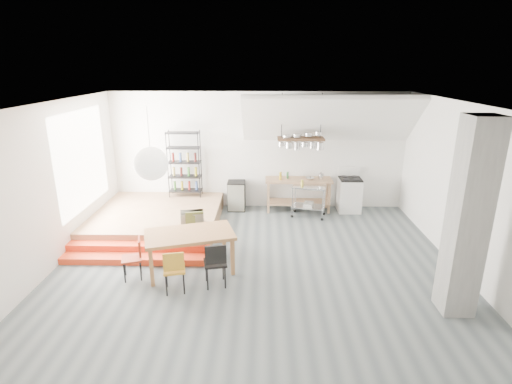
{
  "coord_description": "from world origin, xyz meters",
  "views": [
    {
      "loc": [
        0.15,
        -7.28,
        3.88
      ],
      "look_at": [
        -0.01,
        0.8,
        1.28
      ],
      "focal_mm": 28.0,
      "sensor_mm": 36.0,
      "label": 1
    }
  ],
  "objects_px": {
    "rolling_cart": "(309,197)",
    "mini_fridge": "(237,196)",
    "stove": "(349,194)",
    "dining_table": "(190,237)"
  },
  "relations": [
    {
      "from": "rolling_cart",
      "to": "mini_fridge",
      "type": "height_order",
      "value": "rolling_cart"
    },
    {
      "from": "rolling_cart",
      "to": "mini_fridge",
      "type": "relative_size",
      "value": 1.17
    },
    {
      "from": "stove",
      "to": "mini_fridge",
      "type": "bearing_deg",
      "value": 179.19
    },
    {
      "from": "dining_table",
      "to": "rolling_cart",
      "type": "distance_m",
      "value": 3.96
    },
    {
      "from": "dining_table",
      "to": "mini_fridge",
      "type": "xyz_separation_m",
      "value": [
        0.67,
        3.47,
        -0.3
      ]
    },
    {
      "from": "stove",
      "to": "mini_fridge",
      "type": "height_order",
      "value": "stove"
    },
    {
      "from": "stove",
      "to": "rolling_cart",
      "type": "xyz_separation_m",
      "value": [
        -1.16,
        -0.46,
        0.07
      ]
    },
    {
      "from": "dining_table",
      "to": "rolling_cart",
      "type": "relative_size",
      "value": 1.98
    },
    {
      "from": "dining_table",
      "to": "mini_fridge",
      "type": "height_order",
      "value": "mini_fridge"
    },
    {
      "from": "dining_table",
      "to": "mini_fridge",
      "type": "distance_m",
      "value": 3.54
    }
  ]
}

